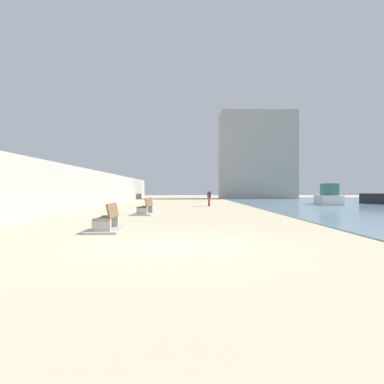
{
  "coord_description": "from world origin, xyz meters",
  "views": [
    {
      "loc": [
        0.57,
        -8.66,
        1.45
      ],
      "look_at": [
        0.84,
        14.64,
        1.28
      ],
      "focal_mm": 31.29,
      "sensor_mm": 36.0,
      "label": 1
    }
  ],
  "objects_px": {
    "bench_far": "(146,210)",
    "boat_far_right": "(328,197)",
    "bench_near": "(107,224)",
    "person_walking": "(209,196)"
  },
  "relations": [
    {
      "from": "bench_far",
      "to": "person_walking",
      "type": "xyz_separation_m",
      "value": [
        4.3,
        9.46,
        0.63
      ]
    },
    {
      "from": "person_walking",
      "to": "boat_far_right",
      "type": "height_order",
      "value": "boat_far_right"
    },
    {
      "from": "person_walking",
      "to": "boat_far_right",
      "type": "xyz_separation_m",
      "value": [
        11.69,
        3.14,
        -0.11
      ]
    },
    {
      "from": "bench_far",
      "to": "boat_far_right",
      "type": "xyz_separation_m",
      "value": [
        15.99,
        12.6,
        0.52
      ]
    },
    {
      "from": "bench_near",
      "to": "person_walking",
      "type": "height_order",
      "value": "person_walking"
    },
    {
      "from": "bench_near",
      "to": "person_walking",
      "type": "xyz_separation_m",
      "value": [
        4.67,
        17.2,
        0.63
      ]
    },
    {
      "from": "bench_far",
      "to": "boat_far_right",
      "type": "bearing_deg",
      "value": 38.23
    },
    {
      "from": "bench_near",
      "to": "boat_far_right",
      "type": "bearing_deg",
      "value": 51.2
    },
    {
      "from": "bench_far",
      "to": "boat_far_right",
      "type": "relative_size",
      "value": 0.33
    },
    {
      "from": "bench_far",
      "to": "boat_far_right",
      "type": "height_order",
      "value": "boat_far_right"
    }
  ]
}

